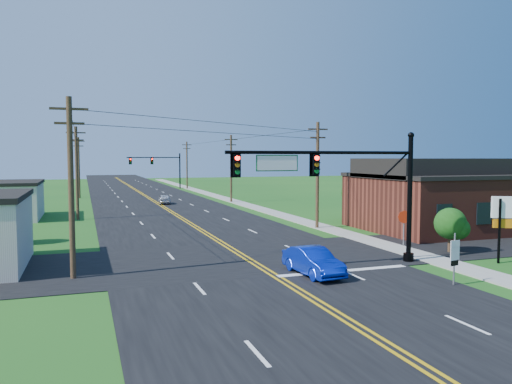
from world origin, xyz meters
name	(u,v)px	position (x,y,z in m)	size (l,w,h in m)	color
ground	(341,320)	(0.00, 0.00, 0.00)	(260.00, 260.00, 0.00)	#164C15
road_main	(156,203)	(0.00, 50.00, 0.02)	(16.00, 220.00, 0.04)	black
road_cross	(243,258)	(0.00, 12.00, 0.02)	(70.00, 10.00, 0.04)	black
sidewalk	(256,208)	(10.50, 40.00, 0.04)	(2.00, 160.00, 0.08)	gray
signal_mast_main	(341,181)	(4.34, 8.00, 4.75)	(11.30, 0.60, 7.48)	black
signal_mast_far	(157,165)	(4.44, 80.00, 4.55)	(10.98, 0.60, 7.48)	black
brick_building	(448,201)	(20.00, 18.00, 2.35)	(14.20, 11.20, 4.70)	maroon
utility_pole_left_a	(71,184)	(-9.50, 10.00, 4.72)	(1.80, 0.28, 9.00)	#362A18
utility_pole_left_b	(77,171)	(-9.50, 35.00, 4.72)	(1.80, 0.28, 9.00)	#362A18
utility_pole_left_c	(79,166)	(-9.50, 62.00, 4.72)	(1.80, 0.28, 9.00)	#362A18
utility_pole_right_a	(317,173)	(9.80, 22.00, 4.72)	(1.80, 0.28, 9.00)	#362A18
utility_pole_right_b	(231,167)	(9.80, 48.00, 4.72)	(1.80, 0.28, 9.00)	#362A18
utility_pole_right_c	(187,164)	(9.80, 78.00, 4.72)	(1.80, 0.28, 9.00)	#362A18
tree_right_back	(357,193)	(16.00, 26.00, 2.60)	(3.00, 3.00, 4.10)	#362A18
shrub_corner	(450,224)	(13.00, 9.50, 1.85)	(2.00, 2.00, 2.86)	#362A18
tree_left	(7,213)	(-14.00, 22.00, 2.16)	(2.40, 2.40, 3.37)	#362A18
blue_car	(313,262)	(2.08, 6.72, 0.70)	(1.49, 4.27, 1.41)	#071EA6
distant_car	(165,199)	(0.95, 48.45, 0.61)	(1.44, 3.58, 1.22)	#BAB9BE
route_sign	(455,255)	(7.50, 2.73, 1.46)	(0.62, 0.16, 2.50)	slate
stop_sign	(404,221)	(11.45, 12.14, 1.79)	(0.87, 0.26, 2.48)	slate
pylon_sign	(508,214)	(14.02, 5.96, 2.78)	(1.79, 1.01, 3.81)	black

